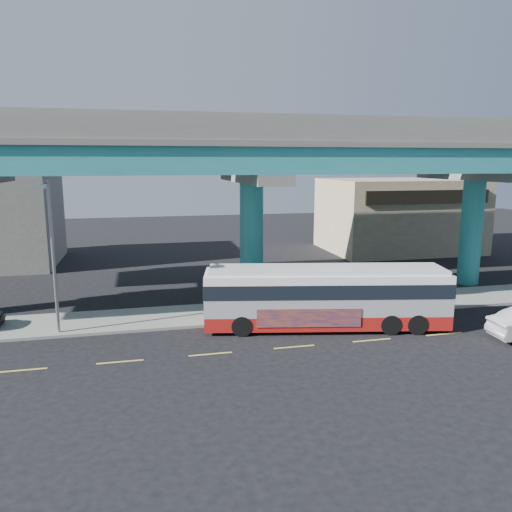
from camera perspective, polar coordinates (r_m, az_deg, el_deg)
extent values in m
plane|color=black|center=(24.39, 4.18, -10.09)|extent=(120.00, 120.00, 0.00)
cube|color=gray|center=(29.38, 1.00, -6.26)|extent=(70.00, 4.00, 0.15)
cube|color=#D8C64C|center=(23.71, -25.18, -11.73)|extent=(2.00, 0.12, 0.01)
cube|color=#D8C64C|center=(23.16, -15.27, -11.59)|extent=(2.00, 0.12, 0.01)
cube|color=#D8C64C|center=(23.31, -5.22, -11.10)|extent=(2.00, 0.12, 0.01)
cube|color=#D8C64C|center=(24.12, 4.39, -10.32)|extent=(2.00, 0.12, 0.01)
cube|color=#D8C64C|center=(25.54, 13.10, -9.36)|extent=(2.00, 0.12, 0.01)
cube|color=#D8C64C|center=(27.48, 20.70, -8.34)|extent=(2.00, 0.12, 0.01)
cube|color=#D8C64C|center=(29.83, 27.17, -7.35)|extent=(2.00, 0.12, 0.01)
cylinder|color=teal|center=(31.90, -0.50, 1.78)|extent=(1.50, 1.50, 7.40)
cube|color=gray|center=(31.53, -0.51, 8.98)|extent=(2.00, 12.00, 0.60)
cube|color=gray|center=(34.94, -1.78, 10.62)|extent=(1.80, 5.00, 1.20)
cylinder|color=teal|center=(38.63, 23.37, 2.46)|extent=(1.50, 1.50, 7.40)
cube|color=gray|center=(38.32, 23.82, 8.39)|extent=(2.00, 12.00, 0.60)
cube|color=gray|center=(41.17, 20.98, 9.94)|extent=(1.80, 5.00, 1.20)
cube|color=teal|center=(28.11, 1.06, 10.81)|extent=(52.00, 5.00, 1.40)
cube|color=gray|center=(28.12, 1.07, 12.54)|extent=(52.00, 5.40, 0.30)
cube|color=gray|center=(25.73, 2.46, 13.93)|extent=(52.00, 0.25, 0.80)
cube|color=gray|center=(30.57, -0.10, 13.42)|extent=(52.00, 0.25, 0.80)
cube|color=teal|center=(34.96, -1.79, 12.75)|extent=(52.00, 5.00, 1.40)
cube|color=gray|center=(35.00, -1.80, 14.14)|extent=(52.00, 5.40, 0.30)
cube|color=gray|center=(32.60, -0.92, 15.37)|extent=(52.00, 0.25, 0.80)
cube|color=gray|center=(37.49, -2.58, 14.74)|extent=(52.00, 0.25, 0.80)
cube|color=#C3AE8B|center=(51.45, 15.96, 4.54)|extent=(14.00, 10.00, 7.00)
cube|color=black|center=(46.89, 19.11, 6.39)|extent=(12.00, 0.25, 1.20)
cube|color=maroon|center=(26.81, 7.90, -6.92)|extent=(12.86, 5.10, 0.73)
cube|color=#A9A9AE|center=(26.48, 7.96, -4.54)|extent=(12.86, 5.10, 1.57)
cube|color=black|center=(26.35, 7.99, -3.44)|extent=(12.93, 5.17, 0.73)
cube|color=silver|center=(26.22, 8.03, -2.22)|extent=(12.86, 5.10, 0.42)
cube|color=silver|center=(26.15, 8.04, -1.55)|extent=(12.42, 4.78, 0.21)
cube|color=black|center=(28.13, 20.79, -3.47)|extent=(0.54, 2.39, 1.26)
cube|color=black|center=(26.09, -5.85, -3.89)|extent=(0.54, 2.39, 1.26)
cube|color=#11184E|center=(25.25, 6.07, -7.07)|extent=(5.15, 1.08, 0.94)
cylinder|color=black|center=(25.32, -1.62, -8.01)|extent=(1.09, 0.52, 1.05)
cylinder|color=black|center=(27.61, -1.63, -6.41)|extent=(1.09, 0.52, 1.05)
cylinder|color=black|center=(26.41, 15.14, -7.59)|extent=(1.09, 0.52, 1.05)
cylinder|color=black|center=(28.62, 13.76, -6.10)|extent=(1.09, 0.52, 1.05)
cylinder|color=black|center=(26.83, 17.95, -7.46)|extent=(1.09, 0.52, 1.05)
cylinder|color=black|center=(29.01, 16.37, -6.01)|extent=(1.09, 0.52, 1.05)
cylinder|color=gray|center=(26.53, -22.15, -0.20)|extent=(0.16, 0.16, 7.68)
cylinder|color=gray|center=(25.12, -23.10, 7.53)|extent=(0.12, 2.08, 0.12)
cube|color=gray|center=(24.10, -23.51, 7.27)|extent=(0.50, 0.70, 0.18)
cylinder|color=gray|center=(29.34, 10.48, -4.15)|extent=(0.06, 0.06, 2.14)
cylinder|color=#B20A0A|center=(29.07, 10.57, -2.22)|extent=(0.74, 0.03, 0.74)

